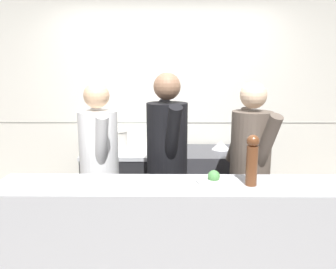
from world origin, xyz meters
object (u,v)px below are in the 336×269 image
pepper_mill (252,159)px  chef_head_cook (100,167)px  chef_sous (167,162)px  plated_dish_appetiser (126,182)px  oven_range (126,189)px  plated_dish_main (59,182)px  stock_pot (116,140)px  chef_line (250,169)px  mixing_bowl_steel (221,145)px  plated_dish_dessert (214,179)px

pepper_mill → chef_head_cook: 1.37m
chef_sous → plated_dish_appetiser: bearing=-126.9°
pepper_mill → oven_range: bearing=128.7°
oven_range → plated_dish_main: bearing=-102.3°
plated_dish_main → pepper_mill: 1.35m
stock_pot → chef_line: (1.26, -0.71, -0.10)m
chef_head_cook → oven_range: bearing=59.8°
chef_head_cook → chef_line: size_ratio=0.99×
stock_pot → pepper_mill: bearing=-48.1°
stock_pot → pepper_mill: size_ratio=0.72×
mixing_bowl_steel → pepper_mill: size_ratio=0.57×
stock_pot → chef_head_cook: 0.65m
plated_dish_appetiser → plated_dish_main: bearing=179.4°
plated_dish_dessert → plated_dish_appetiser: bearing=-176.4°
mixing_bowl_steel → plated_dish_main: plated_dish_main is taller
plated_dish_main → stock_pot: bearing=80.9°
chef_head_cook → chef_line: 1.31m
stock_pot → chef_sous: bearing=-49.0°
stock_pot → pepper_mill: (1.14, -1.27, 0.14)m
stock_pot → plated_dish_dessert: bearing=-53.6°
pepper_mill → chef_sous: (-0.59, 0.63, -0.20)m
plated_dish_main → oven_range: bearing=77.7°
stock_pot → mixing_bowl_steel: stock_pot is taller
chef_line → plated_dish_dessert: bearing=-147.0°
chef_line → mixing_bowl_steel: bearing=78.7°
plated_dish_main → plated_dish_appetiser: 0.47m
chef_head_cook → plated_dish_main: bearing=-123.4°
mixing_bowl_steel → pepper_mill: 1.41m
stock_pot → plated_dish_main: 1.25m
stock_pot → mixing_bowl_steel: bearing=6.0°
pepper_mill → chef_line: chef_line is taller
plated_dish_main → plated_dish_dessert: 1.09m
chef_line → pepper_mill: bearing=-122.8°
plated_dish_appetiser → chef_sous: 0.67m
chef_head_cook → chef_sous: chef_sous is taller
plated_dish_dessert → plated_dish_main: bearing=-178.2°
oven_range → chef_line: 1.48m
stock_pot → plated_dish_appetiser: size_ratio=0.96×
plated_dish_appetiser → pepper_mill: size_ratio=0.75×
mixing_bowl_steel → plated_dish_appetiser: bearing=-122.4°
oven_range → chef_sous: bearing=-55.6°
oven_range → plated_dish_main: size_ratio=3.43×
plated_dish_dessert → pepper_mill: pepper_mill is taller
plated_dish_main → chef_line: chef_line is taller
plated_dish_main → plated_dish_appetiser: same height
stock_pot → plated_dish_appetiser: 1.27m
oven_range → stock_pot: 0.58m
stock_pot → chef_line: size_ratio=0.15×
oven_range → plated_dish_dessert: plated_dish_dessert is taller
pepper_mill → chef_sous: bearing=132.8°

